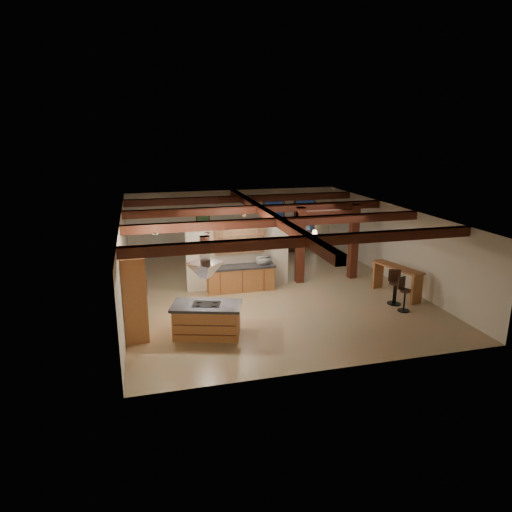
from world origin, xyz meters
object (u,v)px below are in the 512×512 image
Objects in this scene: kitchen_island at (207,320)px; bar_counter at (397,276)px; dining_table at (242,265)px; sofa at (284,245)px.

kitchen_island is 7.12m from bar_counter.
sofa is (2.73, 2.86, -0.01)m from dining_table.
dining_table is 0.85× the size of sofa.
bar_counter is at bearing -61.19° from dining_table.
kitchen_island is at bearing -132.31° from dining_table.
sofa is at bearing 26.14° from dining_table.
kitchen_island reaches higher than sofa.
dining_table is at bearing 67.81° from kitchen_island.
kitchen_island is 1.26× the size of dining_table.
dining_table is 0.82× the size of bar_counter.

